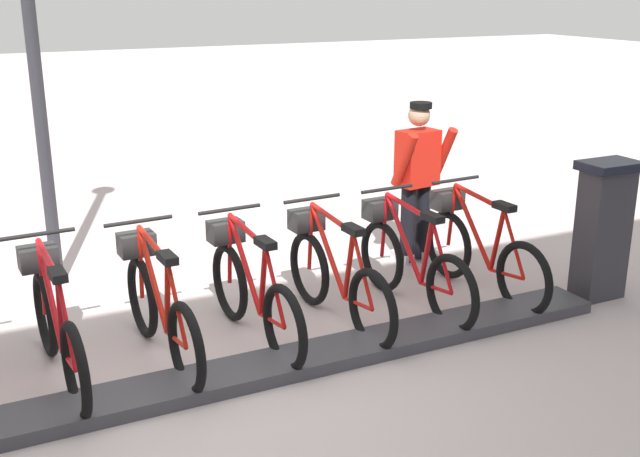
{
  "coord_description": "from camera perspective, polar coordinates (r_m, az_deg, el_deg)",
  "views": [
    {
      "loc": [
        -4.83,
        1.52,
        2.78
      ],
      "look_at": [
        0.5,
        -1.11,
        0.9
      ],
      "focal_mm": 43.7,
      "sensor_mm": 36.0,
      "label": 1
    }
  ],
  "objects": [
    {
      "name": "bike_docked_2",
      "position": [
        6.57,
        1.06,
        -3.4
      ],
      "size": [
        1.72,
        0.54,
        1.02
      ],
      "color": "black",
      "rests_on": "ground"
    },
    {
      "name": "bike_docked_0",
      "position": [
        7.34,
        11.56,
        -1.47
      ],
      "size": [
        1.72,
        0.54,
        1.02
      ],
      "color": "black",
      "rests_on": "ground"
    },
    {
      "name": "bike_docked_5",
      "position": [
        5.96,
        -18.77,
        -6.65
      ],
      "size": [
        1.72,
        0.54,
        1.02
      ],
      "color": "black",
      "rests_on": "ground"
    },
    {
      "name": "bike_docked_1",
      "position": [
        6.93,
        6.61,
        -2.39
      ],
      "size": [
        1.72,
        0.54,
        1.02
      ],
      "color": "black",
      "rests_on": "ground"
    },
    {
      "name": "ground_plane",
      "position": [
        5.77,
        -7.83,
        -11.4
      ],
      "size": [
        60.0,
        60.0,
        0.0
      ],
      "primitive_type": "plane",
      "color": "beige"
    },
    {
      "name": "payment_kiosk",
      "position": [
        7.47,
        20.0,
        0.05
      ],
      "size": [
        0.36,
        0.52,
        1.28
      ],
      "color": "#38383D",
      "rests_on": "ground"
    },
    {
      "name": "bike_docked_4",
      "position": [
        6.08,
        -11.73,
        -5.57
      ],
      "size": [
        1.72,
        0.54,
        1.02
      ],
      "color": "black",
      "rests_on": "ground"
    },
    {
      "name": "dock_rail_base",
      "position": [
        5.75,
        -7.85,
        -10.96
      ],
      "size": [
        0.44,
        6.82,
        0.1
      ],
      "primitive_type": "cube",
      "color": "#47474C",
      "rests_on": "ground"
    },
    {
      "name": "worker_near_rack",
      "position": [
        7.94,
        7.15,
        3.78
      ],
      "size": [
        0.49,
        0.66,
        1.66
      ],
      "color": "white",
      "rests_on": "ground"
    },
    {
      "name": "bike_docked_3",
      "position": [
        6.29,
        -5.08,
        -4.47
      ],
      "size": [
        1.72,
        0.54,
        1.02
      ],
      "color": "black",
      "rests_on": "ground"
    }
  ]
}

